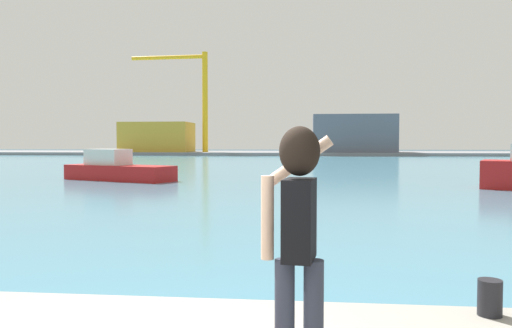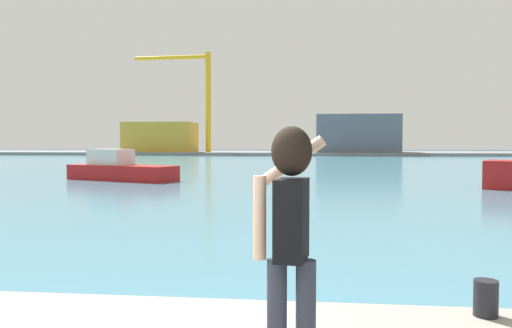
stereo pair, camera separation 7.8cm
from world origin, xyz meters
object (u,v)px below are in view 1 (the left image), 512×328
at_px(warehouse_right, 353,134).
at_px(harbor_bollard, 490,298).
at_px(port_crane, 195,90).
at_px(boat_moored, 117,169).
at_px(warehouse_left, 157,137).
at_px(person_photographer, 298,224).

bearing_deg(warehouse_right, harbor_bollard, -94.10).
distance_m(warehouse_right, port_crane, 29.55).
xyz_separation_m(harbor_bollard, boat_moored, (-13.14, 24.45, -0.15)).
bearing_deg(warehouse_left, harbor_bollard, -71.19).
bearing_deg(boat_moored, person_photographer, -43.71).
bearing_deg(warehouse_left, person_photographer, -72.51).
relative_size(warehouse_right, port_crane, 0.79).
height_order(person_photographer, port_crane, port_crane).
distance_m(warehouse_left, port_crane, 11.39).
distance_m(harbor_bollard, warehouse_left, 91.91).
distance_m(person_photographer, boat_moored, 28.29).
bearing_deg(harbor_bollard, warehouse_left, 108.81).
distance_m(harbor_bollard, warehouse_right, 87.17).
bearing_deg(warehouse_right, port_crane, -177.50).
height_order(person_photographer, warehouse_right, warehouse_right).
height_order(boat_moored, warehouse_right, warehouse_right).
relative_size(harbor_bollard, boat_moored, 0.05).
distance_m(person_photographer, warehouse_left, 92.70).
bearing_deg(harbor_bollard, port_crane, 104.53).
bearing_deg(person_photographer, warehouse_left, 24.92).
distance_m(harbor_bollard, boat_moored, 27.76).
bearing_deg(port_crane, warehouse_left, 169.98).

